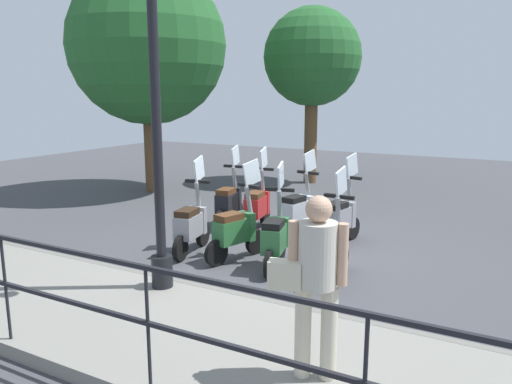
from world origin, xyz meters
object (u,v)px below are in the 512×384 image
scooter_near_0 (330,246)px  scooter_far_1 (298,210)px  tree_large (147,46)px  lamp_post_near (157,144)px  scooter_near_3 (191,224)px  scooter_near_1 (276,237)px  scooter_far_3 (229,201)px  scooter_near_2 (236,230)px  tree_distant (312,58)px  pedestrian_with_bag (315,274)px  scooter_far_0 (340,217)px  scooter_far_2 (258,205)px

scooter_near_0 → scooter_far_1: (1.76, 1.23, 0.00)m
scooter_far_1 → tree_large: bearing=79.4°
lamp_post_near → scooter_near_0: size_ratio=2.65×
scooter_near_3 → scooter_far_1: (1.70, -1.12, 0.00)m
tree_large → scooter_near_0: size_ratio=3.69×
scooter_near_1 → scooter_far_3: 2.53m
scooter_near_0 → scooter_far_3: (1.79, 2.70, 0.00)m
scooter_near_1 → scooter_near_2: bearing=71.7°
tree_distant → scooter_far_1: size_ratio=3.16×
scooter_near_3 → tree_large: bearing=36.4°
scooter_near_1 → pedestrian_with_bag: bearing=-161.9°
tree_large → scooter_near_3: tree_large is taller
pedestrian_with_bag → scooter_near_1: size_ratio=1.03×
lamp_post_near → scooter_far_1: 3.67m
pedestrian_with_bag → scooter_near_1: pedestrian_with_bag is taller
scooter_far_0 → scooter_near_2: bearing=154.8°
scooter_near_2 → scooter_far_3: (1.67, 1.15, 0.00)m
scooter_near_1 → scooter_far_0: 1.62m
tree_distant → scooter_near_3: tree_distant is taller
tree_large → scooter_near_1: bearing=-124.6°
tree_large → scooter_far_3: bearing=-119.4°
lamp_post_near → tree_large: size_ratio=0.72×
pedestrian_with_bag → tree_large: bearing=32.1°
pedestrian_with_bag → scooter_near_3: size_ratio=1.03×
scooter_far_0 → pedestrian_with_bag: bearing=-151.9°
lamp_post_near → pedestrian_with_bag: lamp_post_near is taller
tree_large → scooter_near_0: bearing=-121.2°
scooter_far_1 → scooter_far_3: bearing=100.2°
lamp_post_near → scooter_near_1: size_ratio=2.65×
tree_large → scooter_far_0: 7.06m
scooter_near_0 → scooter_far_0: bearing=18.0°
pedestrian_with_bag → scooter_near_0: pedestrian_with_bag is taller
scooter_near_2 → tree_large: bearing=69.1°
scooter_near_1 → scooter_near_2: same height
lamp_post_near → tree_large: (5.40, 4.67, 1.74)m
scooter_near_0 → scooter_far_0: same height
pedestrian_with_bag → scooter_far_1: size_ratio=1.03×
scooter_near_1 → scooter_far_2: size_ratio=1.00×
lamp_post_near → scooter_near_0: bearing=-46.0°
scooter_near_2 → scooter_near_3: same height
lamp_post_near → scooter_far_3: bearing=17.7°
lamp_post_near → tree_distant: tree_distant is taller
tree_distant → scooter_near_0: (-6.97, -3.15, -3.00)m
pedestrian_with_bag → scooter_near_1: 3.17m
scooter_near_0 → scooter_near_1: size_ratio=1.00×
tree_large → scooter_near_3: 6.33m
lamp_post_near → scooter_far_2: lamp_post_near is taller
scooter_near_1 → scooter_far_0: size_ratio=1.00×
pedestrian_with_bag → scooter_far_3: bearing=22.9°
scooter_near_2 → scooter_near_1: bearing=-77.3°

